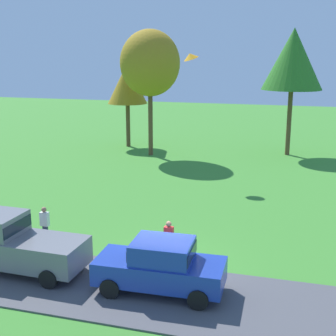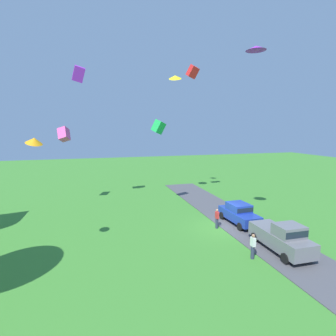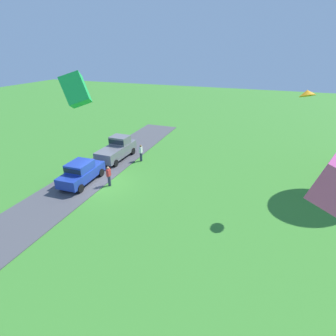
{
  "view_description": "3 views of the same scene",
  "coord_description": "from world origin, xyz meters",
  "px_view_note": "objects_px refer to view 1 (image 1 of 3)",
  "views": [
    {
      "loc": [
        4.76,
        -15.87,
        8.03
      ],
      "look_at": [
        -0.99,
        4.09,
        2.91
      ],
      "focal_mm": 50.0,
      "sensor_mm": 36.0,
      "label": 1
    },
    {
      "loc": [
        -19.54,
        10.61,
        8.52
      ],
      "look_at": [
        -0.83,
        5.16,
        5.61
      ],
      "focal_mm": 28.0,
      "sensor_mm": 36.0,
      "label": 2
    },
    {
      "loc": [
        16.17,
        11.67,
        10.41
      ],
      "look_at": [
        0.73,
        5.88,
        2.76
      ],
      "focal_mm": 28.0,
      "sensor_mm": 36.0,
      "label": 3
    }
  ],
  "objects_px": {
    "car_pickup_mid_row": "(16,244)",
    "car_sedan_by_flagpole": "(161,265)",
    "tree_far_right": "(127,84)",
    "kite_delta_near_flag": "(190,56)",
    "tree_left_of_center": "(150,63)",
    "tree_right_of_center": "(293,59)",
    "person_beside_suv": "(169,241)",
    "person_watching_sky": "(45,226)"
  },
  "relations": [
    {
      "from": "tree_far_right",
      "to": "kite_delta_near_flag",
      "type": "xyz_separation_m",
      "value": [
        7.52,
        -8.32,
        2.4
      ]
    },
    {
      "from": "tree_left_of_center",
      "to": "tree_right_of_center",
      "type": "bearing_deg",
      "value": 16.57
    },
    {
      "from": "car_sedan_by_flagpole",
      "to": "person_watching_sky",
      "type": "relative_size",
      "value": 2.61
    },
    {
      "from": "car_sedan_by_flagpole",
      "to": "tree_far_right",
      "type": "distance_m",
      "value": 26.58
    },
    {
      "from": "car_pickup_mid_row",
      "to": "person_beside_suv",
      "type": "relative_size",
      "value": 2.95
    },
    {
      "from": "car_pickup_mid_row",
      "to": "person_beside_suv",
      "type": "distance_m",
      "value": 5.78
    },
    {
      "from": "car_pickup_mid_row",
      "to": "car_sedan_by_flagpole",
      "type": "xyz_separation_m",
      "value": [
        5.7,
        -0.07,
        -0.07
      ]
    },
    {
      "from": "car_sedan_by_flagpole",
      "to": "tree_left_of_center",
      "type": "height_order",
      "value": "tree_left_of_center"
    },
    {
      "from": "car_pickup_mid_row",
      "to": "tree_left_of_center",
      "type": "xyz_separation_m",
      "value": [
        -1.6,
        21.12,
        6.14
      ]
    },
    {
      "from": "person_watching_sky",
      "to": "kite_delta_near_flag",
      "type": "distance_m",
      "value": 15.25
    },
    {
      "from": "tree_left_of_center",
      "to": "car_sedan_by_flagpole",
      "type": "bearing_deg",
      "value": -71.01
    },
    {
      "from": "tree_right_of_center",
      "to": "person_beside_suv",
      "type": "bearing_deg",
      "value": -99.61
    },
    {
      "from": "car_sedan_by_flagpole",
      "to": "kite_delta_near_flag",
      "type": "relative_size",
      "value": 4.62
    },
    {
      "from": "person_watching_sky",
      "to": "tree_far_right",
      "type": "xyz_separation_m",
      "value": [
        -4.37,
        21.53,
        4.55
      ]
    },
    {
      "from": "kite_delta_near_flag",
      "to": "tree_far_right",
      "type": "bearing_deg",
      "value": 132.09
    },
    {
      "from": "car_pickup_mid_row",
      "to": "person_beside_suv",
      "type": "xyz_separation_m",
      "value": [
        5.29,
        2.32,
        -0.23
      ]
    },
    {
      "from": "car_pickup_mid_row",
      "to": "kite_delta_near_flag",
      "type": "height_order",
      "value": "kite_delta_near_flag"
    },
    {
      "from": "car_pickup_mid_row",
      "to": "tree_left_of_center",
      "type": "distance_m",
      "value": 22.05
    },
    {
      "from": "person_watching_sky",
      "to": "kite_delta_near_flag",
      "type": "bearing_deg",
      "value": 76.61
    },
    {
      "from": "person_beside_suv",
      "to": "car_pickup_mid_row",
      "type": "bearing_deg",
      "value": -156.37
    },
    {
      "from": "car_pickup_mid_row",
      "to": "kite_delta_near_flag",
      "type": "distance_m",
      "value": 17.33
    },
    {
      "from": "person_beside_suv",
      "to": "kite_delta_near_flag",
      "type": "xyz_separation_m",
      "value": [
        -2.4,
        13.39,
        6.95
      ]
    },
    {
      "from": "car_pickup_mid_row",
      "to": "person_watching_sky",
      "type": "relative_size",
      "value": 2.95
    },
    {
      "from": "tree_far_right",
      "to": "kite_delta_near_flag",
      "type": "relative_size",
      "value": 7.44
    },
    {
      "from": "tree_far_right",
      "to": "tree_left_of_center",
      "type": "distance_m",
      "value": 4.57
    },
    {
      "from": "person_beside_suv",
      "to": "tree_right_of_center",
      "type": "relative_size",
      "value": 0.17
    },
    {
      "from": "person_watching_sky",
      "to": "car_sedan_by_flagpole",
      "type": "bearing_deg",
      "value": -23.35
    },
    {
      "from": "tree_far_right",
      "to": "person_beside_suv",
      "type": "bearing_deg",
      "value": -65.45
    },
    {
      "from": "car_pickup_mid_row",
      "to": "person_watching_sky",
      "type": "height_order",
      "value": "car_pickup_mid_row"
    },
    {
      "from": "person_watching_sky",
      "to": "tree_right_of_center",
      "type": "bearing_deg",
      "value": 66.96
    },
    {
      "from": "tree_far_right",
      "to": "tree_right_of_center",
      "type": "xyz_separation_m",
      "value": [
        13.64,
        0.25,
        2.12
      ]
    },
    {
      "from": "tree_right_of_center",
      "to": "tree_left_of_center",
      "type": "bearing_deg",
      "value": -163.43
    },
    {
      "from": "car_sedan_by_flagpole",
      "to": "person_beside_suv",
      "type": "xyz_separation_m",
      "value": [
        -0.4,
        2.38,
        -0.16
      ]
    },
    {
      "from": "car_pickup_mid_row",
      "to": "tree_right_of_center",
      "type": "height_order",
      "value": "tree_right_of_center"
    },
    {
      "from": "car_sedan_by_flagpole",
      "to": "person_watching_sky",
      "type": "xyz_separation_m",
      "value": [
        -5.94,
        2.57,
        -0.16
      ]
    },
    {
      "from": "car_sedan_by_flagpole",
      "to": "tree_left_of_center",
      "type": "relative_size",
      "value": 0.45
    },
    {
      "from": "person_watching_sky",
      "to": "kite_delta_near_flag",
      "type": "relative_size",
      "value": 1.77
    },
    {
      "from": "tree_far_right",
      "to": "tree_left_of_center",
      "type": "relative_size",
      "value": 0.73
    },
    {
      "from": "car_sedan_by_flagpole",
      "to": "kite_delta_near_flag",
      "type": "height_order",
      "value": "kite_delta_near_flag"
    },
    {
      "from": "car_sedan_by_flagpole",
      "to": "tree_far_right",
      "type": "relative_size",
      "value": 0.62
    },
    {
      "from": "tree_left_of_center",
      "to": "car_pickup_mid_row",
      "type": "bearing_deg",
      "value": -85.68
    },
    {
      "from": "car_sedan_by_flagpole",
      "to": "person_beside_suv",
      "type": "height_order",
      "value": "car_sedan_by_flagpole"
    }
  ]
}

